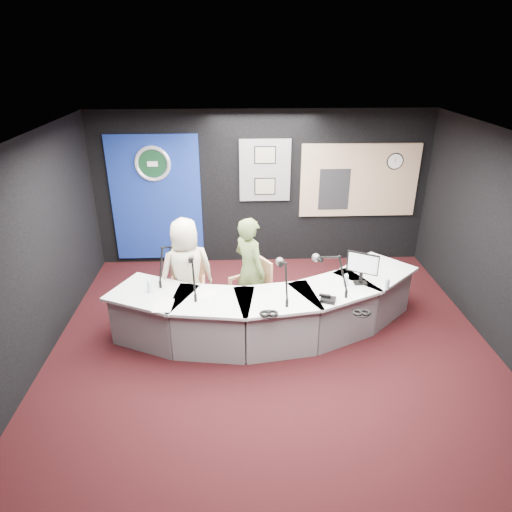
{
  "coord_description": "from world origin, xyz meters",
  "views": [
    {
      "loc": [
        -0.44,
        -4.94,
        3.78
      ],
      "look_at": [
        -0.2,
        0.8,
        1.1
      ],
      "focal_mm": 32.0,
      "sensor_mm": 36.0,
      "label": 1
    }
  ],
  "objects_px": {
    "broadcast_desk": "(267,310)",
    "armchair_left": "(188,290)",
    "person_man": "(187,272)",
    "armchair_right": "(250,294)",
    "person_woman": "(250,271)"
  },
  "relations": [
    {
      "from": "broadcast_desk",
      "to": "armchair_left",
      "type": "relative_size",
      "value": 4.43
    },
    {
      "from": "broadcast_desk",
      "to": "armchair_left",
      "type": "height_order",
      "value": "armchair_left"
    },
    {
      "from": "person_man",
      "to": "armchair_left",
      "type": "bearing_deg",
      "value": 180.0
    },
    {
      "from": "armchair_left",
      "to": "broadcast_desk",
      "type": "bearing_deg",
      "value": -20.17
    },
    {
      "from": "broadcast_desk",
      "to": "armchair_left",
      "type": "distance_m",
      "value": 1.21
    },
    {
      "from": "broadcast_desk",
      "to": "person_man",
      "type": "distance_m",
      "value": 1.28
    },
    {
      "from": "armchair_right",
      "to": "broadcast_desk",
      "type": "bearing_deg",
      "value": 2.19
    },
    {
      "from": "armchair_right",
      "to": "person_man",
      "type": "distance_m",
      "value": 0.98
    },
    {
      "from": "broadcast_desk",
      "to": "person_woman",
      "type": "distance_m",
      "value": 0.62
    },
    {
      "from": "broadcast_desk",
      "to": "armchair_right",
      "type": "height_order",
      "value": "armchair_right"
    },
    {
      "from": "armchair_right",
      "to": "person_woman",
      "type": "bearing_deg",
      "value": 0.0
    },
    {
      "from": "armchair_left",
      "to": "person_man",
      "type": "distance_m",
      "value": 0.3
    },
    {
      "from": "armchair_left",
      "to": "person_woman",
      "type": "height_order",
      "value": "person_woman"
    },
    {
      "from": "armchair_left",
      "to": "armchair_right",
      "type": "height_order",
      "value": "armchair_left"
    },
    {
      "from": "broadcast_desk",
      "to": "armchair_right",
      "type": "relative_size",
      "value": 5.31
    }
  ]
}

